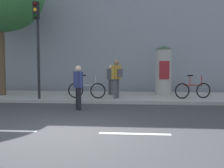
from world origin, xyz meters
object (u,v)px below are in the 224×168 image
at_px(pedestrian_tallest, 117,75).
at_px(bicycle_upright, 87,90).
at_px(pedestrian_in_light_jacket, 78,84).
at_px(traffic_light, 37,34).
at_px(poster_column, 164,70).
at_px(bicycle_leaning, 193,90).
at_px(pedestrian_with_backpack, 111,78).

relative_size(pedestrian_tallest, bicycle_upright, 1.01).
relative_size(pedestrian_in_light_jacket, bicycle_upright, 0.95).
distance_m(traffic_light, pedestrian_tallest, 4.01).
xyz_separation_m(pedestrian_tallest, bicycle_upright, (-1.39, -0.05, -0.69)).
height_order(traffic_light, poster_column, traffic_light).
bearing_deg(traffic_light, poster_column, 20.07).
distance_m(pedestrian_in_light_jacket, bicycle_leaning, 5.51).
height_order(pedestrian_in_light_jacket, pedestrian_tallest, pedestrian_tallest).
bearing_deg(traffic_light, bicycle_upright, 11.82).
bearing_deg(pedestrian_tallest, poster_column, 35.65).
relative_size(poster_column, pedestrian_with_backpack, 1.64).
relative_size(pedestrian_with_backpack, bicycle_upright, 0.87).
bearing_deg(pedestrian_in_light_jacket, bicycle_leaning, 29.41).
distance_m(poster_column, bicycle_leaning, 1.98).
distance_m(pedestrian_with_backpack, bicycle_upright, 1.86).
height_order(pedestrian_in_light_jacket, pedestrian_with_backpack, pedestrian_with_backpack).
bearing_deg(pedestrian_tallest, pedestrian_with_backpack, 105.93).
xyz_separation_m(traffic_light, pedestrian_with_backpack, (3.12, 1.95, -2.02)).
relative_size(bicycle_leaning, bicycle_upright, 0.97).
bearing_deg(bicycle_leaning, pedestrian_in_light_jacket, -150.59).
bearing_deg(pedestrian_tallest, pedestrian_in_light_jacket, -118.86).
bearing_deg(poster_column, bicycle_upright, -155.45).
distance_m(traffic_light, bicycle_upright, 3.34).
bearing_deg(pedestrian_tallest, bicycle_upright, -178.04).
relative_size(traffic_light, poster_column, 1.71).
bearing_deg(bicycle_upright, bicycle_leaning, 4.76).
bearing_deg(pedestrian_with_backpack, bicycle_leaning, -15.70).
xyz_separation_m(pedestrian_tallest, pedestrian_with_backpack, (-0.42, 1.46, -0.19)).
xyz_separation_m(traffic_light, poster_column, (5.80, 2.12, -1.63)).
bearing_deg(pedestrian_in_light_jacket, traffic_light, 140.69).
relative_size(traffic_light, pedestrian_tallest, 2.43).
bearing_deg(bicycle_leaning, pedestrian_with_backpack, 164.30).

